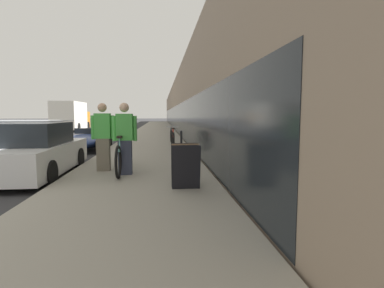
% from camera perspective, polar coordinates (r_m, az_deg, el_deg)
% --- Properties ---
extents(sidewalk_slab, '(3.61, 70.00, 0.15)m').
position_cam_1_polar(sidewalk_slab, '(26.24, -7.09, 2.26)').
color(sidewalk_slab, gray).
rests_on(sidewalk_slab, ground).
extents(storefront_facade, '(10.01, 70.00, 4.86)m').
position_cam_1_polar(storefront_facade, '(34.77, 4.56, 6.99)').
color(storefront_facade, gray).
rests_on(storefront_facade, ground).
extents(tandem_bicycle, '(0.52, 2.39, 0.98)m').
position_cam_1_polar(tandem_bicycle, '(7.88, -13.07, -2.29)').
color(tandem_bicycle, black).
rests_on(tandem_bicycle, sidewalk_slab).
extents(person_rider, '(0.60, 0.23, 1.76)m').
position_cam_1_polar(person_rider, '(7.53, -12.68, 1.00)').
color(person_rider, '#33384C').
rests_on(person_rider, sidewalk_slab).
extents(person_bystander, '(0.60, 0.24, 1.77)m').
position_cam_1_polar(person_bystander, '(8.18, -16.59, 1.29)').
color(person_bystander, '#756B5B').
rests_on(person_bystander, sidewalk_slab).
extents(bike_rack_hoop, '(0.05, 0.60, 0.84)m').
position_cam_1_polar(bike_rack_hoop, '(11.98, -2.05, 1.05)').
color(bike_rack_hoop, black).
rests_on(bike_rack_hoop, sidewalk_slab).
extents(cruiser_bike_nearest, '(0.52, 1.80, 0.91)m').
position_cam_1_polar(cruiser_bike_nearest, '(13.13, -3.61, 0.88)').
color(cruiser_bike_nearest, black).
rests_on(cruiser_bike_nearest, sidewalk_slab).
extents(cruiser_bike_middle, '(0.52, 1.66, 0.87)m').
position_cam_1_polar(cruiser_bike_middle, '(15.42, -3.97, 1.53)').
color(cruiser_bike_middle, black).
rests_on(cruiser_bike_middle, sidewalk_slab).
extents(sandwich_board_sign, '(0.56, 0.56, 0.90)m').
position_cam_1_polar(sandwich_board_sign, '(6.05, -1.25, -4.17)').
color(sandwich_board_sign, black).
rests_on(sandwich_board_sign, sidewalk_slab).
extents(parked_sedan_curbside, '(1.93, 4.06, 1.48)m').
position_cam_1_polar(parked_sedan_curbside, '(8.90, -28.17, -1.35)').
color(parked_sedan_curbside, white).
rests_on(parked_sedan_curbside, ground).
extents(vintage_roadster_curbside, '(1.87, 3.97, 0.98)m').
position_cam_1_polar(vintage_roadster_curbside, '(14.31, -19.57, 0.54)').
color(vintage_roadster_curbside, navy).
rests_on(vintage_roadster_curbside, ground).
extents(moving_truck, '(2.24, 6.17, 2.78)m').
position_cam_1_polar(moving_truck, '(31.02, -22.05, 4.87)').
color(moving_truck, orange).
rests_on(moving_truck, ground).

